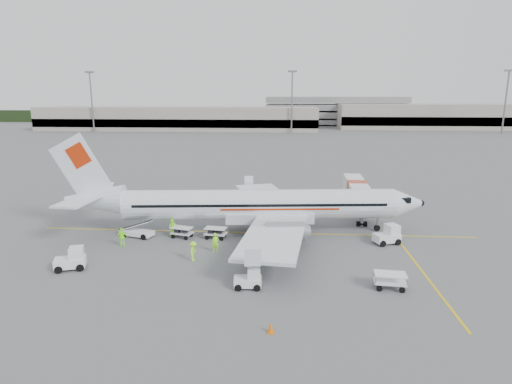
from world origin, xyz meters
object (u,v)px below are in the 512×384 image
tug_fore (387,234)px  tug_aft (70,259)px  jet_bridge (356,197)px  belt_loader (137,225)px  tug_mid (248,278)px  aircraft (260,185)px

tug_fore → tug_aft: (-26.71, -7.95, -0.01)m
jet_bridge → belt_loader: size_ratio=3.42×
tug_mid → tug_aft: tug_aft is taller
aircraft → belt_loader: aircraft is taller
belt_loader → jet_bridge: bearing=40.4°
belt_loader → tug_aft: size_ratio=1.82×
tug_aft → tug_fore: bearing=-2.8°
aircraft → belt_loader: size_ratio=8.42×
aircraft → belt_loader: 12.78m
tug_fore → tug_aft: tug_fore is taller
belt_loader → tug_aft: 8.73m
jet_bridge → tug_aft: bearing=-142.0°
jet_bridge → tug_aft: 31.58m
tug_fore → aircraft: bearing=146.8°
aircraft → tug_aft: size_ratio=15.37×
aircraft → tug_fore: (12.13, -2.75, -4.03)m
jet_bridge → aircraft: bearing=-142.2°
belt_loader → tug_aft: belt_loader is taller
jet_bridge → tug_aft: jet_bridge is taller
aircraft → tug_fore: 13.07m
jet_bridge → tug_mid: (-10.99, -20.99, -1.14)m
belt_loader → tug_mid: bearing=-25.7°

